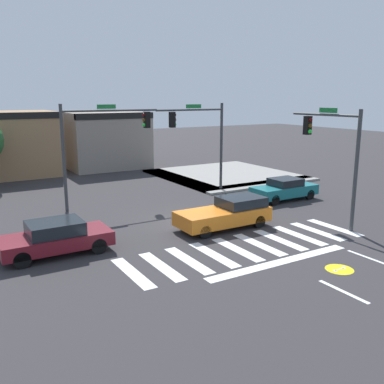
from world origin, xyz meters
TOP-DOWN VIEW (x-y plane):
  - ground_plane at (0.00, 0.00)m, footprint 120.00×120.00m
  - crosswalk_near at (-0.00, -4.50)m, footprint 11.17×3.16m
  - bike_detector_marking at (1.38, -8.17)m, footprint 1.04×1.04m
  - curb_corner_northeast at (8.49, 9.42)m, footprint 10.00×10.60m
  - storefront_row at (-1.94, 19.06)m, footprint 15.58×6.79m
  - traffic_signal_northeast at (3.73, 5.30)m, footprint 4.89×0.32m
  - traffic_signal_northwest at (-2.85, 5.32)m, footprint 5.77×0.32m
  - traffic_signal_southeast at (5.60, -3.85)m, footprint 0.32×4.28m
  - car_maroon at (-7.20, -1.12)m, footprint 4.34×1.94m
  - car_orange at (0.84, -1.76)m, footprint 4.63×1.88m
  - car_teal at (7.24, 1.09)m, footprint 4.23×1.72m

SIDE VIEW (x-z plane):
  - ground_plane at x=0.00m, z-range 0.00..0.00m
  - bike_detector_marking at x=1.38m, z-range 0.00..0.01m
  - crosswalk_near at x=0.00m, z-range 0.00..0.01m
  - curb_corner_northeast at x=8.49m, z-range 0.00..0.15m
  - car_teal at x=7.24m, z-range 0.01..1.36m
  - car_maroon at x=-7.20m, z-range 0.02..1.39m
  - car_orange at x=0.84m, z-range 0.01..1.45m
  - storefront_row at x=-1.94m, z-range -0.03..5.10m
  - traffic_signal_southeast at x=5.60m, z-range 1.11..6.84m
  - traffic_signal_northeast at x=3.73m, z-range 1.13..6.99m
  - traffic_signal_northwest at x=-2.85m, z-range 1.18..7.08m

